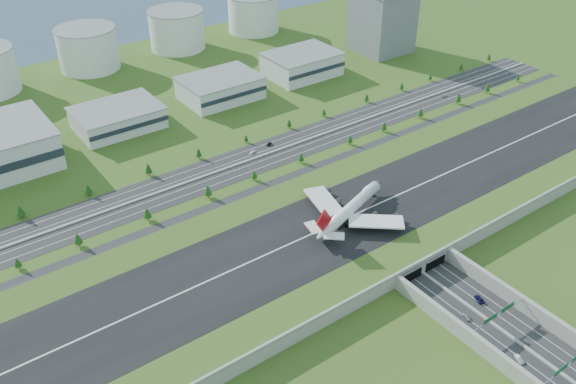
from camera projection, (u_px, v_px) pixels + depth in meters
ground at (357, 225)px, 340.12m from camera, size 1200.00×1200.00×0.00m
airfield_deck at (357, 219)px, 337.79m from camera, size 520.00×100.00×9.20m
underpass_road at (505, 327)px, 271.08m from camera, size 38.80×120.40×8.00m
sign_gantry_near at (498, 315)px, 272.10m from camera, size 38.70×0.70×9.80m
sign_gantry_far at (569, 365)px, 248.46m from camera, size 38.70×0.70×9.80m
north_expressway at (262, 156)px, 404.24m from camera, size 560.00×36.00×0.12m
tree_row at (260, 154)px, 397.46m from camera, size 507.79×48.63×8.42m
hangar_mid_a at (118, 118)px, 434.90m from camera, size 58.00×42.00×15.00m
hangar_mid_b at (220, 88)px, 476.00m from camera, size 58.00×42.00×17.00m
hangar_mid_c at (302, 64)px, 514.64m from camera, size 58.00×42.00×19.00m
office_tower at (382, 21)px, 554.64m from camera, size 46.00×46.00×55.00m
fuel_tank_b at (88, 49)px, 522.68m from camera, size 50.00×50.00×35.00m
fuel_tank_c at (177, 30)px, 564.33m from camera, size 50.00×50.00×35.00m
fuel_tank_d at (253, 13)px, 605.97m from camera, size 50.00×50.00×35.00m
bay_water at (65, 13)px, 664.27m from camera, size 1200.00×260.00×0.06m
boeing_747 at (351, 208)px, 329.68m from camera, size 65.16×60.59×20.89m
car_0 at (467, 317)px, 279.73m from camera, size 3.30×5.09×1.61m
car_1 at (519, 359)px, 258.92m from camera, size 3.09×5.15×1.60m
car_2 at (479, 299)px, 289.37m from camera, size 4.73×6.67×1.69m
car_5 at (269, 144)px, 416.36m from camera, size 5.07×3.48×1.58m
car_6 at (444, 96)px, 482.60m from camera, size 5.35×3.39×1.37m
car_7 at (252, 152)px, 406.93m from camera, size 5.23×3.26×1.41m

